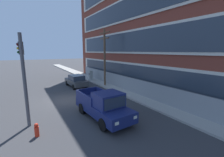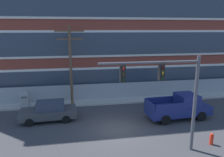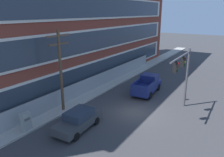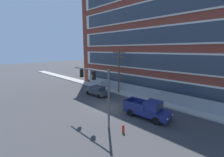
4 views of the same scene
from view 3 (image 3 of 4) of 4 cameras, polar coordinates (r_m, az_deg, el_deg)
ground_plane at (r=20.57m, az=6.21°, el=-8.85°), size 160.00×160.00×0.00m
sidewalk_building_side at (r=23.74m, az=-7.92°, el=-5.06°), size 80.00×2.15×0.16m
brick_mill_building at (r=30.06m, az=-11.30°, el=17.71°), size 42.56×10.62×18.90m
chain_link_fence at (r=25.68m, az=-5.10°, el=-1.27°), size 31.14×0.06×1.78m
traffic_signal_mast at (r=20.10m, az=18.12°, el=2.25°), size 5.74×0.43×5.75m
pickup_truck_navy at (r=25.24m, az=9.22°, el=-1.65°), size 5.33×2.28×2.03m
sedan_dark_grey at (r=17.66m, az=-8.80°, el=-10.65°), size 4.46×2.04×1.56m
utility_pole_near_corner at (r=19.87m, az=-13.31°, el=2.82°), size 2.65×0.26×7.51m
electrical_cabinet at (r=18.28m, az=-21.56°, el=-10.63°), size 0.72×0.44×1.65m
fire_hydrant at (r=24.33m, az=18.51°, el=-4.50°), size 0.24×0.24×0.78m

